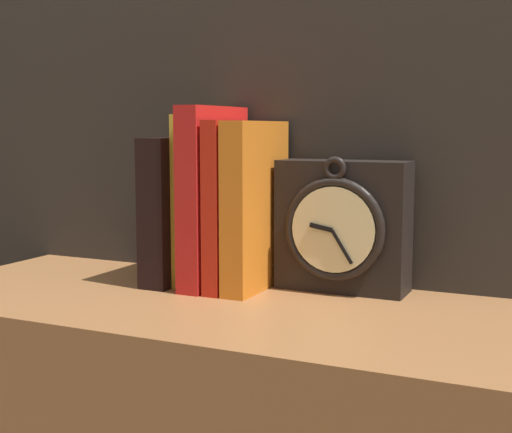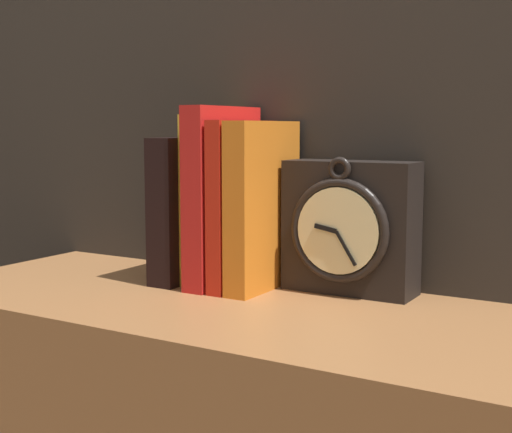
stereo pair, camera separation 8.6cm
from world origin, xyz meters
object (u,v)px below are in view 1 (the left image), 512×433
at_px(book_slot0_black, 178,210).
at_px(book_slot4_orange, 256,206).
at_px(book_slot1_yellow, 199,199).
at_px(clock, 342,226).
at_px(book_slot2_red, 213,197).
at_px(book_slot3_red, 235,205).

height_order(book_slot0_black, book_slot4_orange, book_slot4_orange).
bearing_deg(book_slot4_orange, book_slot0_black, 179.76).
relative_size(book_slot0_black, book_slot1_yellow, 0.87).
relative_size(clock, book_slot2_red, 0.74).
bearing_deg(clock, book_slot2_red, -167.48).
xyz_separation_m(book_slot1_yellow, book_slot2_red, (0.03, -0.01, 0.01)).
bearing_deg(book_slot0_black, book_slot2_red, -1.92).
bearing_deg(clock, book_slot3_red, -165.19).
relative_size(book_slot0_black, book_slot3_red, 0.90).
xyz_separation_m(book_slot0_black, book_slot1_yellow, (0.03, 0.01, 0.02)).
bearing_deg(book_slot2_red, clock, 12.52).
distance_m(book_slot1_yellow, book_slot3_red, 0.06).
distance_m(book_slot2_red, book_slot3_red, 0.03).
bearing_deg(clock, book_slot4_orange, -161.34).
relative_size(book_slot2_red, book_slot3_red, 1.08).
bearing_deg(book_slot4_orange, clock, 18.66).
height_order(book_slot2_red, book_slot4_orange, book_slot2_red).
height_order(book_slot1_yellow, book_slot2_red, book_slot2_red).
bearing_deg(book_slot2_red, book_slot1_yellow, 156.84).
bearing_deg(book_slot1_yellow, clock, 7.21).
relative_size(book_slot1_yellow, book_slot3_red, 1.04).
distance_m(clock, book_slot3_red, 0.15).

